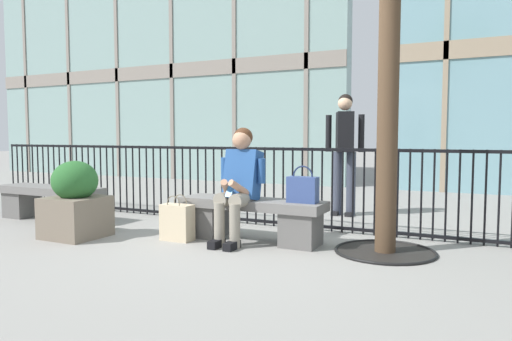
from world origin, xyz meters
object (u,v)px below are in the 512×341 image
object	(u,v)px
stone_bench_far	(50,200)
planter	(75,202)
shopping_bag	(177,222)
bystander_at_railing	(345,145)
handbag_on_bench	(303,189)
stone_bench	(252,216)
seated_person_with_phone	(239,181)

from	to	relation	value
stone_bench_far	planter	size ratio (longest dim) A/B	1.88
shopping_bag	bystander_at_railing	world-z (taller)	bystander_at_railing
handbag_on_bench	bystander_at_railing	world-z (taller)	bystander_at_railing
handbag_on_bench	planter	distance (m)	2.52
stone_bench	seated_person_with_phone	xyz separation A→B (m)	(-0.09, -0.13, 0.38)
stone_bench	handbag_on_bench	distance (m)	0.66
planter	seated_person_with_phone	bearing A→B (deg)	18.13
seated_person_with_phone	handbag_on_bench	world-z (taller)	seated_person_with_phone
handbag_on_bench	bystander_at_railing	size ratio (longest dim) A/B	0.22
stone_bench_far	stone_bench	bearing A→B (deg)	1.29
planter	handbag_on_bench	bearing A→B (deg)	15.96
bystander_at_railing	stone_bench	bearing A→B (deg)	-101.82
stone_bench	bystander_at_railing	world-z (taller)	bystander_at_railing
stone_bench_far	seated_person_with_phone	bearing A→B (deg)	-1.21
bystander_at_railing	planter	world-z (taller)	bystander_at_railing
shopping_bag	planter	distance (m)	1.18
shopping_bag	planter	size ratio (longest dim) A/B	0.58
shopping_bag	seated_person_with_phone	bearing A→B (deg)	18.05
stone_bench	bystander_at_railing	bearing A→B (deg)	78.18
bystander_at_railing	stone_bench_far	bearing A→B (deg)	-148.17
seated_person_with_phone	planter	distance (m)	1.86
handbag_on_bench	stone_bench_far	size ratio (longest dim) A/B	0.24
bystander_at_railing	stone_bench_far	world-z (taller)	bystander_at_railing
stone_bench	planter	bearing A→B (deg)	-159.10
stone_bench	shopping_bag	distance (m)	0.81
stone_bench	planter	distance (m)	1.97
stone_bench	handbag_on_bench	world-z (taller)	handbag_on_bench
planter	stone_bench	bearing A→B (deg)	20.90
planter	shopping_bag	bearing A→B (deg)	18.18
stone_bench	bystander_at_railing	size ratio (longest dim) A/B	0.94
stone_bench	seated_person_with_phone	bearing A→B (deg)	-124.28
handbag_on_bench	stone_bench_far	bearing A→B (deg)	-179.08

